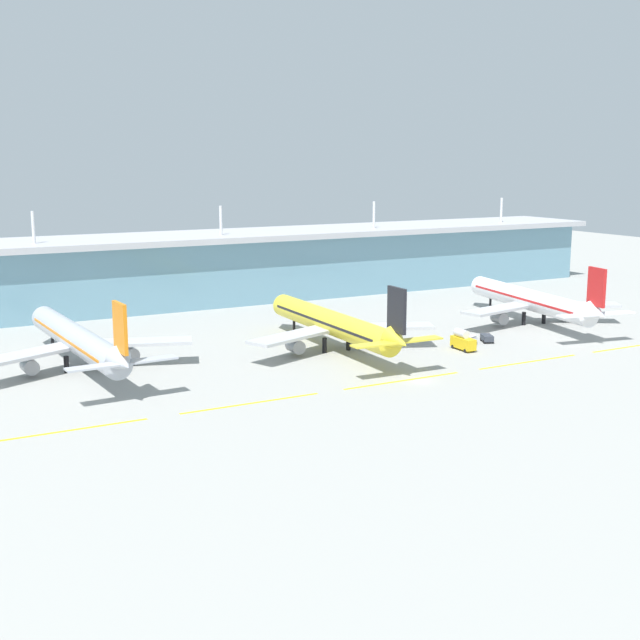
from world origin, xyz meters
name	(u,v)px	position (x,y,z in m)	size (l,w,h in m)	color
ground_plane	(421,381)	(0.00, 0.00, 0.00)	(600.00, 600.00, 0.00)	#9E9E99
terminal_building	(215,267)	(0.00, 113.18, 11.02)	(288.00, 34.00, 30.63)	#6693A8
airliner_near	(78,340)	(-59.11, 43.82, 6.45)	(48.74, 67.53, 18.90)	#ADB2BC
airliner_middle	(334,324)	(-1.65, 33.48, 6.45)	(48.79, 64.67, 18.90)	yellow
airliner_far	(532,300)	(62.86, 36.34, 6.45)	(48.11, 64.77, 18.90)	white
taxiway_stripe_west	(66,431)	(-71.00, 2.14, 0.02)	(28.00, 0.70, 0.04)	yellow
taxiway_stripe_mid_west	(251,403)	(-37.00, 2.14, 0.02)	(28.00, 0.70, 0.04)	yellow
taxiway_stripe_centre	(403,381)	(-3.00, 2.14, 0.02)	(28.00, 0.70, 0.04)	yellow
taxiway_stripe_mid_east	(528,362)	(31.00, 2.14, 0.02)	(28.00, 0.70, 0.04)	yellow
taxiway_stripe_east	(635,346)	(65.00, 2.14, 0.02)	(28.00, 0.70, 0.04)	yellow
baggage_cart	(470,341)	(30.13, 21.73, 1.26)	(4.02, 3.18, 2.48)	silver
fuel_truck	(463,341)	(25.57, 18.95, 2.26)	(2.96, 7.31, 4.95)	gold
pushback_tug	(487,338)	(36.28, 22.93, 1.10)	(4.01, 5.00, 1.85)	#333842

